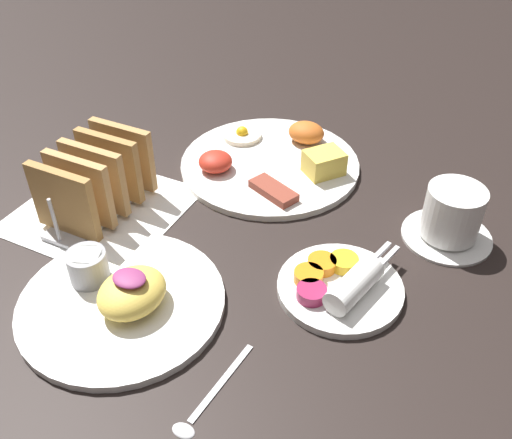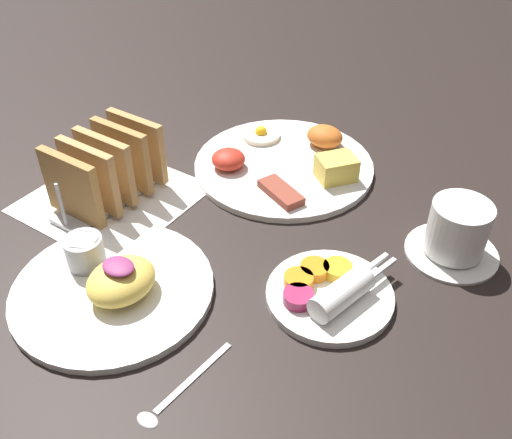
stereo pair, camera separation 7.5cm
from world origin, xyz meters
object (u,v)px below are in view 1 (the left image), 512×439
object	(u,v)px
plate_breakfast	(273,160)
plate_condiments	(339,286)
plate_foreground	(121,296)
coffee_cup	(452,216)
toast_rack	(96,180)

from	to	relation	value
plate_breakfast	plate_condiments	xyz separation A→B (m)	(0.19, -0.22, 0.00)
plate_foreground	coffee_cup	distance (m)	0.43
plate_breakfast	plate_foreground	world-z (taller)	plate_foreground
plate_condiments	plate_foreground	xyz separation A→B (m)	(-0.22, -0.13, 0.00)
plate_breakfast	toast_rack	world-z (taller)	toast_rack
toast_rack	coffee_cup	distance (m)	0.48
plate_condiments	toast_rack	bearing A→B (deg)	179.15
toast_rack	plate_foreground	bearing A→B (deg)	-44.60
plate_condiments	toast_rack	size ratio (longest dim) A/B	0.91
plate_breakfast	toast_rack	bearing A→B (deg)	-128.86
plate_breakfast	coffee_cup	distance (m)	0.29
plate_condiments	coffee_cup	bearing A→B (deg)	59.73
plate_foreground	plate_breakfast	bearing A→B (deg)	84.67
plate_breakfast	coffee_cup	size ratio (longest dim) A/B	2.34
coffee_cup	plate_condiments	bearing A→B (deg)	-120.27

